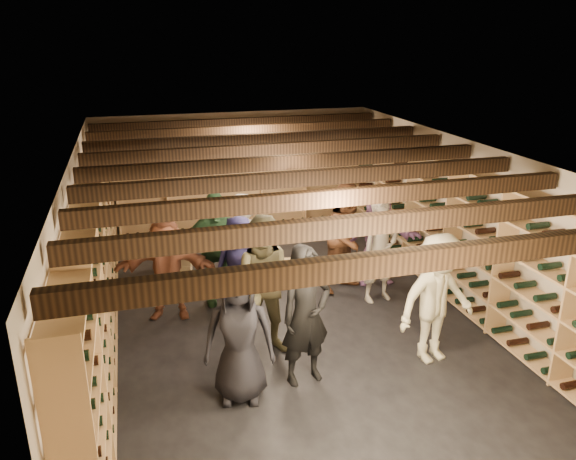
{
  "coord_description": "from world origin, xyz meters",
  "views": [
    {
      "loc": [
        -2.01,
        -7.02,
        3.9
      ],
      "look_at": [
        0.03,
        0.2,
        1.23
      ],
      "focal_mm": 35.0,
      "sensor_mm": 36.0,
      "label": 1
    }
  ],
  "objects_px": {
    "person_5": "(167,268)",
    "crate_loose": "(289,266)",
    "person_0": "(239,335)",
    "person_2": "(268,286)",
    "person_6": "(240,266)",
    "person_8": "(348,237)",
    "person_9": "(244,239)",
    "crate_stack_left": "(176,254)",
    "person_7": "(381,249)",
    "person_1": "(306,315)",
    "person_3": "(437,299)",
    "person_10": "(215,249)",
    "person_11": "(378,239)",
    "crate_stack_right": "(233,243)"
  },
  "relations": [
    {
      "from": "crate_loose",
      "to": "person_7",
      "type": "bearing_deg",
      "value": -54.8
    },
    {
      "from": "person_0",
      "to": "person_8",
      "type": "relative_size",
      "value": 0.91
    },
    {
      "from": "crate_stack_left",
      "to": "person_7",
      "type": "xyz_separation_m",
      "value": [
        2.88,
        -1.88,
        0.49
      ]
    },
    {
      "from": "crate_loose",
      "to": "person_3",
      "type": "xyz_separation_m",
      "value": [
        0.97,
        -3.15,
        0.75
      ]
    },
    {
      "from": "crate_loose",
      "to": "person_5",
      "type": "height_order",
      "value": "person_5"
    },
    {
      "from": "person_0",
      "to": "crate_stack_right",
      "type": "bearing_deg",
      "value": 93.47
    },
    {
      "from": "crate_stack_left",
      "to": "person_1",
      "type": "height_order",
      "value": "person_1"
    },
    {
      "from": "crate_loose",
      "to": "person_6",
      "type": "bearing_deg",
      "value": -130.07
    },
    {
      "from": "person_2",
      "to": "crate_stack_right",
      "type": "bearing_deg",
      "value": 103.47
    },
    {
      "from": "person_5",
      "to": "person_6",
      "type": "relative_size",
      "value": 1.01
    },
    {
      "from": "crate_stack_left",
      "to": "person_9",
      "type": "relative_size",
      "value": 0.46
    },
    {
      "from": "crate_stack_right",
      "to": "person_9",
      "type": "relative_size",
      "value": 0.39
    },
    {
      "from": "person_6",
      "to": "person_8",
      "type": "distance_m",
      "value": 1.84
    },
    {
      "from": "crate_stack_left",
      "to": "person_11",
      "type": "bearing_deg",
      "value": -22.69
    },
    {
      "from": "person_8",
      "to": "person_0",
      "type": "bearing_deg",
      "value": -155.92
    },
    {
      "from": "person_5",
      "to": "person_6",
      "type": "distance_m",
      "value": 1.02
    },
    {
      "from": "person_1",
      "to": "person_2",
      "type": "xyz_separation_m",
      "value": [
        -0.27,
        0.73,
        0.07
      ]
    },
    {
      "from": "crate_stack_right",
      "to": "person_2",
      "type": "xyz_separation_m",
      "value": [
        -0.2,
        -3.54,
        0.74
      ]
    },
    {
      "from": "person_2",
      "to": "person_9",
      "type": "xyz_separation_m",
      "value": [
        0.14,
        2.17,
        -0.17
      ]
    },
    {
      "from": "crate_stack_right",
      "to": "person_7",
      "type": "distance_m",
      "value": 3.19
    },
    {
      "from": "person_7",
      "to": "person_11",
      "type": "bearing_deg",
      "value": 59.38
    },
    {
      "from": "person_11",
      "to": "crate_stack_left",
      "type": "bearing_deg",
      "value": 161.8
    },
    {
      "from": "person_5",
      "to": "person_7",
      "type": "bearing_deg",
      "value": 7.95
    },
    {
      "from": "person_10",
      "to": "person_11",
      "type": "xyz_separation_m",
      "value": [
        2.61,
        -0.01,
        -0.11
      ]
    },
    {
      "from": "person_0",
      "to": "person_2",
      "type": "bearing_deg",
      "value": 71.25
    },
    {
      "from": "person_9",
      "to": "person_6",
      "type": "bearing_deg",
      "value": -81.33
    },
    {
      "from": "person_1",
      "to": "person_11",
      "type": "relative_size",
      "value": 1.12
    },
    {
      "from": "person_0",
      "to": "person_11",
      "type": "relative_size",
      "value": 1.05
    },
    {
      "from": "person_6",
      "to": "person_7",
      "type": "xyz_separation_m",
      "value": [
        2.12,
        -0.12,
        0.08
      ]
    },
    {
      "from": "person_1",
      "to": "person_6",
      "type": "xyz_separation_m",
      "value": [
        -0.41,
        1.82,
        -0.1
      ]
    },
    {
      "from": "person_0",
      "to": "person_11",
      "type": "distance_m",
      "value": 3.64
    },
    {
      "from": "person_5",
      "to": "person_7",
      "type": "height_order",
      "value": "person_7"
    },
    {
      "from": "person_10",
      "to": "person_0",
      "type": "bearing_deg",
      "value": -97.91
    },
    {
      "from": "person_7",
      "to": "person_1",
      "type": "bearing_deg",
      "value": -145.17
    },
    {
      "from": "crate_stack_right",
      "to": "person_8",
      "type": "height_order",
      "value": "person_8"
    },
    {
      "from": "person_8",
      "to": "person_11",
      "type": "distance_m",
      "value": 0.56
    },
    {
      "from": "person_1",
      "to": "person_3",
      "type": "xyz_separation_m",
      "value": [
        1.67,
        -0.01,
        -0.01
      ]
    },
    {
      "from": "crate_stack_left",
      "to": "person_5",
      "type": "distance_m",
      "value": 1.62
    },
    {
      "from": "crate_stack_right",
      "to": "person_3",
      "type": "xyz_separation_m",
      "value": [
        1.73,
        -4.28,
        0.66
      ]
    },
    {
      "from": "crate_loose",
      "to": "person_9",
      "type": "bearing_deg",
      "value": -164.16
    },
    {
      "from": "person_8",
      "to": "person_9",
      "type": "xyz_separation_m",
      "value": [
        -1.52,
        0.71,
        -0.13
      ]
    },
    {
      "from": "crate_loose",
      "to": "person_2",
      "type": "xyz_separation_m",
      "value": [
        -0.97,
        -2.41,
        0.83
      ]
    },
    {
      "from": "person_7",
      "to": "person_9",
      "type": "xyz_separation_m",
      "value": [
        -1.84,
        1.2,
        -0.08
      ]
    },
    {
      "from": "person_8",
      "to": "person_7",
      "type": "bearing_deg",
      "value": -79.27
    },
    {
      "from": "person_5",
      "to": "crate_loose",
      "type": "bearing_deg",
      "value": 41.61
    },
    {
      "from": "crate_loose",
      "to": "person_1",
      "type": "bearing_deg",
      "value": -102.55
    },
    {
      "from": "person_3",
      "to": "person_6",
      "type": "xyz_separation_m",
      "value": [
        -2.08,
        1.83,
        -0.09
      ]
    },
    {
      "from": "crate_stack_right",
      "to": "person_10",
      "type": "xyz_separation_m",
      "value": [
        -0.62,
        -1.97,
        0.7
      ]
    },
    {
      "from": "person_5",
      "to": "person_11",
      "type": "distance_m",
      "value": 3.35
    },
    {
      "from": "person_8",
      "to": "crate_stack_left",
      "type": "bearing_deg",
      "value": 128.79
    }
  ]
}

